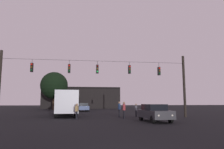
{
  "coord_description": "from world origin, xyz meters",
  "views": [
    {
      "loc": [
        -1.73,
        -6.92,
        1.71
      ],
      "look_at": [
        2.0,
        18.81,
        5.09
      ],
      "focal_mm": 34.07,
      "sensor_mm": 36.0,
      "label": 1
    }
  ],
  "objects_px": {
    "car_near_right": "(155,112)",
    "pedestrian_crossing_left": "(136,110)",
    "pedestrian_near_bus": "(124,109)",
    "car_far_left": "(83,107)",
    "pedestrian_crossing_right": "(119,108)",
    "city_bus": "(66,101)",
    "tree_left_silhouette": "(54,86)",
    "pedestrian_crossing_center": "(77,110)"
  },
  "relations": [
    {
      "from": "tree_left_silhouette",
      "to": "city_bus",
      "type": "bearing_deg",
      "value": -78.78
    },
    {
      "from": "pedestrian_crossing_right",
      "to": "car_far_left",
      "type": "bearing_deg",
      "value": 103.69
    },
    {
      "from": "city_bus",
      "to": "pedestrian_crossing_right",
      "type": "relative_size",
      "value": 6.34
    },
    {
      "from": "pedestrian_crossing_center",
      "to": "pedestrian_crossing_right",
      "type": "bearing_deg",
      "value": 21.99
    },
    {
      "from": "pedestrian_crossing_left",
      "to": "pedestrian_near_bus",
      "type": "distance_m",
      "value": 2.97
    },
    {
      "from": "city_bus",
      "to": "tree_left_silhouette",
      "type": "bearing_deg",
      "value": 101.22
    },
    {
      "from": "car_far_left",
      "to": "pedestrian_crossing_right",
      "type": "relative_size",
      "value": 2.54
    },
    {
      "from": "car_far_left",
      "to": "pedestrian_crossing_center",
      "type": "distance_m",
      "value": 18.04
    },
    {
      "from": "city_bus",
      "to": "car_near_right",
      "type": "bearing_deg",
      "value": -49.87
    },
    {
      "from": "pedestrian_crossing_right",
      "to": "pedestrian_near_bus",
      "type": "height_order",
      "value": "pedestrian_crossing_right"
    },
    {
      "from": "car_near_right",
      "to": "tree_left_silhouette",
      "type": "relative_size",
      "value": 0.52
    },
    {
      "from": "car_near_right",
      "to": "pedestrian_crossing_left",
      "type": "relative_size",
      "value": 2.91
    },
    {
      "from": "pedestrian_near_bus",
      "to": "car_far_left",
      "type": "bearing_deg",
      "value": 102.82
    },
    {
      "from": "pedestrian_crossing_left",
      "to": "city_bus",
      "type": "bearing_deg",
      "value": 154.07
    },
    {
      "from": "car_near_right",
      "to": "car_far_left",
      "type": "distance_m",
      "value": 22.53
    },
    {
      "from": "pedestrian_crossing_left",
      "to": "pedestrian_crossing_right",
      "type": "distance_m",
      "value": 2.1
    },
    {
      "from": "tree_left_silhouette",
      "to": "car_near_right",
      "type": "bearing_deg",
      "value": -67.8
    },
    {
      "from": "car_far_left",
      "to": "pedestrian_crossing_left",
      "type": "xyz_separation_m",
      "value": [
        5.98,
        -15.72,
        0.05
      ]
    },
    {
      "from": "car_far_left",
      "to": "pedestrian_near_bus",
      "type": "relative_size",
      "value": 2.58
    },
    {
      "from": "city_bus",
      "to": "pedestrian_crossing_center",
      "type": "xyz_separation_m",
      "value": [
        1.55,
        -6.34,
        -0.99
      ]
    },
    {
      "from": "pedestrian_crossing_left",
      "to": "pedestrian_crossing_center",
      "type": "bearing_deg",
      "value": -161.17
    },
    {
      "from": "car_near_right",
      "to": "car_far_left",
      "type": "height_order",
      "value": "same"
    },
    {
      "from": "car_near_right",
      "to": "pedestrian_crossing_right",
      "type": "xyz_separation_m",
      "value": [
        -2.18,
        5.56,
        0.21
      ]
    },
    {
      "from": "pedestrian_crossing_center",
      "to": "tree_left_silhouette",
      "type": "distance_m",
      "value": 28.01
    },
    {
      "from": "car_near_right",
      "to": "pedestrian_crossing_right",
      "type": "distance_m",
      "value": 5.98
    },
    {
      "from": "city_bus",
      "to": "car_far_left",
      "type": "xyz_separation_m",
      "value": [
        2.32,
        11.69,
        -1.07
      ]
    },
    {
      "from": "pedestrian_crossing_right",
      "to": "tree_left_silhouette",
      "type": "bearing_deg",
      "value": 112.38
    },
    {
      "from": "car_far_left",
      "to": "pedestrian_crossing_right",
      "type": "distance_m",
      "value": 16.6
    },
    {
      "from": "pedestrian_crossing_right",
      "to": "tree_left_silhouette",
      "type": "height_order",
      "value": "tree_left_silhouette"
    },
    {
      "from": "city_bus",
      "to": "pedestrian_crossing_left",
      "type": "relative_size",
      "value": 7.36
    },
    {
      "from": "car_near_right",
      "to": "tree_left_silhouette",
      "type": "distance_m",
      "value": 33.5
    },
    {
      "from": "car_near_right",
      "to": "car_far_left",
      "type": "xyz_separation_m",
      "value": [
        -6.11,
        21.69,
        0.0
      ]
    },
    {
      "from": "car_near_right",
      "to": "pedestrian_crossing_right",
      "type": "height_order",
      "value": "pedestrian_crossing_right"
    },
    {
      "from": "car_near_right",
      "to": "pedestrian_crossing_left",
      "type": "distance_m",
      "value": 5.97
    },
    {
      "from": "pedestrian_crossing_left",
      "to": "pedestrian_crossing_center",
      "type": "distance_m",
      "value": 7.13
    },
    {
      "from": "city_bus",
      "to": "pedestrian_crossing_center",
      "type": "bearing_deg",
      "value": -76.23
    },
    {
      "from": "tree_left_silhouette",
      "to": "pedestrian_crossing_left",
      "type": "bearing_deg",
      "value": -63.38
    },
    {
      "from": "car_far_left",
      "to": "tree_left_silhouette",
      "type": "distance_m",
      "value": 12.0
    },
    {
      "from": "city_bus",
      "to": "pedestrian_crossing_right",
      "type": "xyz_separation_m",
      "value": [
        6.25,
        -4.44,
        -0.86
      ]
    },
    {
      "from": "car_far_left",
      "to": "car_near_right",
      "type": "bearing_deg",
      "value": -74.26
    },
    {
      "from": "pedestrian_crossing_left",
      "to": "pedestrian_near_bus",
      "type": "xyz_separation_m",
      "value": [
        -1.88,
        -2.29,
        0.14
      ]
    },
    {
      "from": "pedestrian_crossing_left",
      "to": "pedestrian_crossing_right",
      "type": "height_order",
      "value": "pedestrian_crossing_right"
    }
  ]
}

